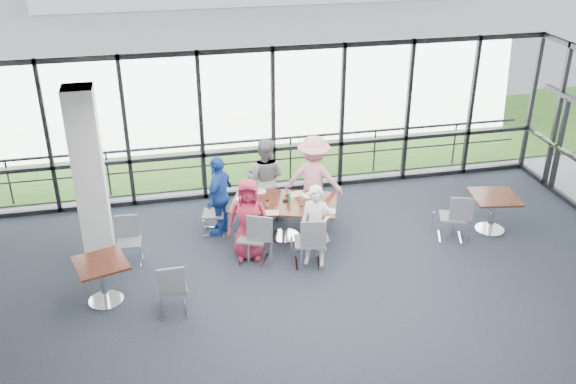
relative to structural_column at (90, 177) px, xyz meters
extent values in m
cube|color=#1E222D|center=(3.60, -3.00, -1.61)|extent=(12.00, 10.00, 0.02)
cube|color=white|center=(3.60, -3.00, 1.60)|extent=(12.00, 10.00, 0.04)
cube|color=white|center=(3.60, 2.00, 0.00)|extent=(12.00, 0.10, 3.20)
cube|color=black|center=(9.60, 0.75, -0.55)|extent=(0.12, 1.60, 2.10)
cube|color=silver|center=(0.00, 0.00, 0.00)|extent=(0.50, 0.50, 3.20)
cube|color=gray|center=(3.60, 7.00, -1.62)|extent=(80.00, 70.00, 0.02)
cube|color=#255718|center=(3.60, 5.00, -1.59)|extent=(80.00, 5.00, 0.01)
cylinder|color=#2D2D33|center=(3.60, 2.60, -1.10)|extent=(12.00, 0.06, 0.06)
cube|color=#391C0F|center=(3.41, 0.00, -0.87)|extent=(2.19, 1.65, 0.04)
cylinder|color=silver|center=(3.41, 0.00, -1.25)|extent=(0.12, 0.12, 0.71)
cylinder|color=silver|center=(3.41, 0.00, -1.59)|extent=(0.56, 0.56, 0.03)
cube|color=#391C0F|center=(0.13, -1.41, -0.87)|extent=(0.97, 0.97, 0.04)
cylinder|color=silver|center=(0.13, -1.41, -1.25)|extent=(0.12, 0.12, 0.71)
cube|color=#391C0F|center=(7.39, -0.62, -0.87)|extent=(0.97, 0.97, 0.04)
cylinder|color=silver|center=(7.39, -0.62, -1.25)|extent=(0.12, 0.12, 0.71)
imported|color=#AA2240|center=(2.63, -0.55, -0.83)|extent=(0.83, 0.62, 1.54)
imported|color=white|center=(3.74, -1.03, -0.85)|extent=(0.66, 0.58, 1.51)
imported|color=gray|center=(3.21, 0.91, -0.76)|extent=(0.95, 0.78, 1.68)
imported|color=pink|center=(4.12, 0.57, -0.71)|extent=(1.29, 1.00, 1.78)
imported|color=#1C48A3|center=(2.24, 0.43, -0.80)|extent=(0.92, 1.07, 1.60)
cylinder|color=white|center=(2.75, -0.13, -0.84)|extent=(0.24, 0.24, 0.01)
cylinder|color=white|center=(3.87, -0.53, -0.84)|extent=(0.28, 0.28, 0.01)
cylinder|color=white|center=(3.03, 0.53, -0.84)|extent=(0.25, 0.25, 0.01)
cylinder|color=white|center=(3.91, 0.14, -0.84)|extent=(0.24, 0.24, 0.01)
cylinder|color=white|center=(2.67, 0.28, -0.84)|extent=(0.28, 0.28, 0.01)
cylinder|color=white|center=(3.05, -0.16, -0.78)|extent=(0.07, 0.07, 0.14)
cylinder|color=white|center=(3.67, -0.24, -0.79)|extent=(0.06, 0.06, 0.13)
cylinder|color=white|center=(3.50, 0.23, -0.78)|extent=(0.07, 0.07, 0.14)
cylinder|color=white|center=(2.70, 0.04, -0.78)|extent=(0.07, 0.07, 0.14)
cube|color=white|center=(3.07, -0.37, -0.85)|extent=(0.33, 0.26, 0.00)
cube|color=white|center=(4.11, -0.52, -0.85)|extent=(0.34, 0.29, 0.00)
cube|color=white|center=(3.70, 0.27, -0.85)|extent=(0.35, 0.27, 0.00)
cube|color=black|center=(3.44, 0.02, -0.83)|extent=(0.10, 0.07, 0.04)
cylinder|color=#9F0F11|center=(3.48, 0.03, -0.76)|extent=(0.06, 0.06, 0.18)
cylinder|color=#266E34|center=(3.49, -0.03, -0.75)|extent=(0.05, 0.05, 0.20)
camera|label=1|loc=(1.17, -10.44, 4.62)|focal=40.00mm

